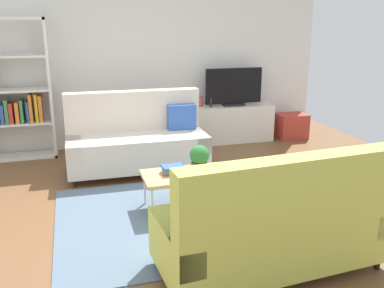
{
  "coord_description": "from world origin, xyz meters",
  "views": [
    {
      "loc": [
        -1.07,
        -4.3,
        2.06
      ],
      "look_at": [
        0.26,
        0.33,
        0.65
      ],
      "focal_mm": 39.78,
      "sensor_mm": 36.0,
      "label": 1
    }
  ],
  "objects_px": {
    "tv_console": "(232,123)",
    "vase_0": "(200,101)",
    "couch_beige": "(138,140)",
    "bookshelf": "(12,96)",
    "tv": "(234,87)",
    "potted_plant": "(200,158)",
    "table_book_0": "(173,172)",
    "coffee_table": "(192,175)",
    "storage_trunk": "(291,126)",
    "bottle_0": "(211,103)",
    "couch_green": "(274,225)"
  },
  "relations": [
    {
      "from": "tv",
      "to": "bottle_0",
      "type": "xyz_separation_m",
      "value": [
        -0.42,
        -0.02,
        -0.23
      ]
    },
    {
      "from": "tv_console",
      "to": "vase_0",
      "type": "height_order",
      "value": "vase_0"
    },
    {
      "from": "tv_console",
      "to": "bottle_0",
      "type": "xyz_separation_m",
      "value": [
        -0.42,
        -0.04,
        0.4
      ]
    },
    {
      "from": "bookshelf",
      "to": "bottle_0",
      "type": "distance_m",
      "value": 3.12
    },
    {
      "from": "table_book_0",
      "to": "vase_0",
      "type": "distance_m",
      "value": 2.71
    },
    {
      "from": "couch_beige",
      "to": "table_book_0",
      "type": "bearing_deg",
      "value": 98.29
    },
    {
      "from": "couch_green",
      "to": "coffee_table",
      "type": "height_order",
      "value": "couch_green"
    },
    {
      "from": "couch_beige",
      "to": "bookshelf",
      "type": "relative_size",
      "value": 0.91
    },
    {
      "from": "couch_beige",
      "to": "potted_plant",
      "type": "bearing_deg",
      "value": 108.99
    },
    {
      "from": "vase_0",
      "to": "tv_console",
      "type": "bearing_deg",
      "value": -4.93
    },
    {
      "from": "couch_green",
      "to": "storage_trunk",
      "type": "distance_m",
      "value": 4.42
    },
    {
      "from": "bottle_0",
      "to": "storage_trunk",
      "type": "bearing_deg",
      "value": -2.27
    },
    {
      "from": "potted_plant",
      "to": "table_book_0",
      "type": "relative_size",
      "value": 1.31
    },
    {
      "from": "tv_console",
      "to": "potted_plant",
      "type": "distance_m",
      "value": 2.84
    },
    {
      "from": "bookshelf",
      "to": "bottle_0",
      "type": "relative_size",
      "value": 13.61
    },
    {
      "from": "tv_console",
      "to": "bookshelf",
      "type": "relative_size",
      "value": 0.67
    },
    {
      "from": "bookshelf",
      "to": "potted_plant",
      "type": "relative_size",
      "value": 6.66
    },
    {
      "from": "tv_console",
      "to": "table_book_0",
      "type": "height_order",
      "value": "tv_console"
    },
    {
      "from": "couch_green",
      "to": "tv",
      "type": "bearing_deg",
      "value": 69.19
    },
    {
      "from": "coffee_table",
      "to": "storage_trunk",
      "type": "distance_m",
      "value": 3.49
    },
    {
      "from": "vase_0",
      "to": "bottle_0",
      "type": "xyz_separation_m",
      "value": [
        0.16,
        -0.09,
        -0.01
      ]
    },
    {
      "from": "coffee_table",
      "to": "tv_console",
      "type": "xyz_separation_m",
      "value": [
        1.45,
        2.48,
        -0.07
      ]
    },
    {
      "from": "couch_green",
      "to": "bottle_0",
      "type": "distance_m",
      "value": 3.94
    },
    {
      "from": "couch_green",
      "to": "coffee_table",
      "type": "bearing_deg",
      "value": 97.35
    },
    {
      "from": "bottle_0",
      "to": "bookshelf",
      "type": "bearing_deg",
      "value": 178.9
    },
    {
      "from": "vase_0",
      "to": "potted_plant",
      "type": "bearing_deg",
      "value": -107.12
    },
    {
      "from": "vase_0",
      "to": "couch_green",
      "type": "bearing_deg",
      "value": -98.26
    },
    {
      "from": "couch_green",
      "to": "bottle_0",
      "type": "height_order",
      "value": "couch_green"
    },
    {
      "from": "bookshelf",
      "to": "tv_console",
      "type": "bearing_deg",
      "value": -0.32
    },
    {
      "from": "couch_beige",
      "to": "tv",
      "type": "distance_m",
      "value": 2.17
    },
    {
      "from": "table_book_0",
      "to": "vase_0",
      "type": "relative_size",
      "value": 1.36
    },
    {
      "from": "table_book_0",
      "to": "bottle_0",
      "type": "height_order",
      "value": "bottle_0"
    },
    {
      "from": "bottle_0",
      "to": "tv",
      "type": "bearing_deg",
      "value": 2.75
    },
    {
      "from": "coffee_table",
      "to": "potted_plant",
      "type": "relative_size",
      "value": 3.49
    },
    {
      "from": "tv_console",
      "to": "potted_plant",
      "type": "xyz_separation_m",
      "value": [
        -1.36,
        -2.48,
        0.26
      ]
    },
    {
      "from": "couch_beige",
      "to": "coffee_table",
      "type": "distance_m",
      "value": 1.47
    },
    {
      "from": "couch_beige",
      "to": "bottle_0",
      "type": "xyz_separation_m",
      "value": [
        1.41,
        1.02,
        0.28
      ]
    },
    {
      "from": "tv_console",
      "to": "vase_0",
      "type": "distance_m",
      "value": 0.71
    },
    {
      "from": "couch_green",
      "to": "coffee_table",
      "type": "distance_m",
      "value": 1.45
    },
    {
      "from": "storage_trunk",
      "to": "bottle_0",
      "type": "xyz_separation_m",
      "value": [
        -1.52,
        0.06,
        0.5
      ]
    },
    {
      "from": "couch_green",
      "to": "table_book_0",
      "type": "height_order",
      "value": "couch_green"
    },
    {
      "from": "coffee_table",
      "to": "potted_plant",
      "type": "bearing_deg",
      "value": -1.4
    },
    {
      "from": "coffee_table",
      "to": "bookshelf",
      "type": "bearing_deg",
      "value": 129.81
    },
    {
      "from": "table_book_0",
      "to": "bottle_0",
      "type": "relative_size",
      "value": 1.56
    },
    {
      "from": "storage_trunk",
      "to": "table_book_0",
      "type": "distance_m",
      "value": 3.61
    },
    {
      "from": "coffee_table",
      "to": "bookshelf",
      "type": "xyz_separation_m",
      "value": [
        -2.08,
        2.5,
        0.58
      ]
    },
    {
      "from": "potted_plant",
      "to": "table_book_0",
      "type": "distance_m",
      "value": 0.33
    },
    {
      "from": "potted_plant",
      "to": "vase_0",
      "type": "height_order",
      "value": "vase_0"
    },
    {
      "from": "couch_beige",
      "to": "bookshelf",
      "type": "height_order",
      "value": "bookshelf"
    },
    {
      "from": "tv",
      "to": "couch_green",
      "type": "bearing_deg",
      "value": -106.56
    }
  ]
}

